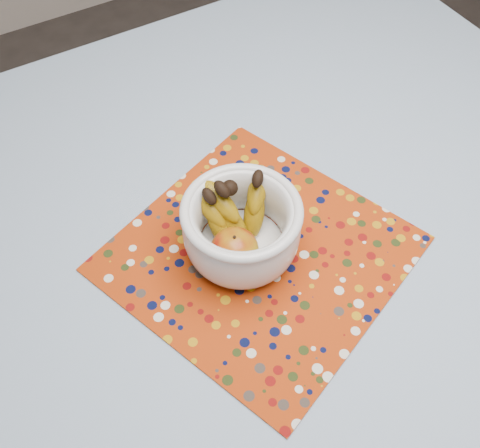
% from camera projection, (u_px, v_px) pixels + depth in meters
% --- Properties ---
extents(table, '(1.20, 1.20, 0.75)m').
position_uv_depth(table, '(303.00, 241.00, 1.07)').
color(table, brown).
rests_on(table, ground).
extents(tablecloth, '(1.32, 1.32, 0.01)m').
position_uv_depth(tablecloth, '(307.00, 215.00, 1.00)').
color(tablecloth, slate).
rests_on(tablecloth, table).
extents(placemat, '(0.56, 0.56, 0.00)m').
position_uv_depth(placemat, '(259.00, 254.00, 0.94)').
color(placemat, '#9B2D08').
rests_on(placemat, tablecloth).
extents(fruit_bowl, '(0.21, 0.20, 0.14)m').
position_uv_depth(fruit_bowl, '(239.00, 223.00, 0.90)').
color(fruit_bowl, silver).
rests_on(fruit_bowl, placemat).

